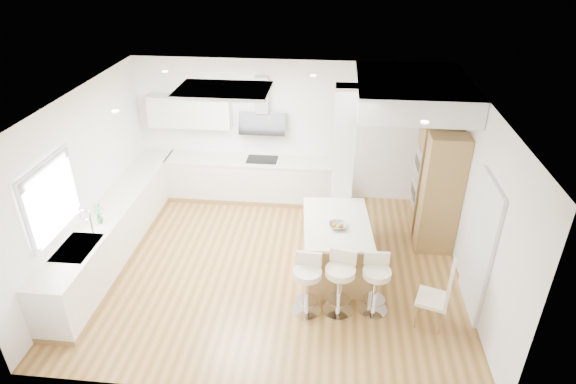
# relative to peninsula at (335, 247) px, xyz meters

# --- Properties ---
(ground) EXTENTS (6.00, 6.00, 0.00)m
(ground) POSITION_rel_peninsula_xyz_m (-0.99, -0.01, -0.47)
(ground) COLOR #AB7C3F
(ground) RESTS_ON ground
(ceiling) EXTENTS (6.00, 5.00, 0.02)m
(ceiling) POSITION_rel_peninsula_xyz_m (-0.99, -0.01, -0.47)
(ceiling) COLOR silver
(ceiling) RESTS_ON ground
(wall_back) EXTENTS (6.00, 0.04, 2.80)m
(wall_back) POSITION_rel_peninsula_xyz_m (-0.99, 2.49, 0.93)
(wall_back) COLOR white
(wall_back) RESTS_ON ground
(wall_left) EXTENTS (0.04, 5.00, 2.80)m
(wall_left) POSITION_rel_peninsula_xyz_m (-3.99, -0.01, 0.93)
(wall_left) COLOR white
(wall_left) RESTS_ON ground
(wall_right) EXTENTS (0.04, 5.00, 2.80)m
(wall_right) POSITION_rel_peninsula_xyz_m (2.01, -0.01, 0.93)
(wall_right) COLOR white
(wall_right) RESTS_ON ground
(skylight) EXTENTS (4.10, 2.10, 0.06)m
(skylight) POSITION_rel_peninsula_xyz_m (-1.78, 0.59, 2.30)
(skylight) COLOR white
(skylight) RESTS_ON ground
(window_left) EXTENTS (0.06, 1.28, 1.07)m
(window_left) POSITION_rel_peninsula_xyz_m (-3.95, -0.91, 1.22)
(window_left) COLOR white
(window_left) RESTS_ON ground
(doorway_right) EXTENTS (0.05, 1.00, 2.10)m
(doorway_right) POSITION_rel_peninsula_xyz_m (1.98, -0.61, 0.53)
(doorway_right) COLOR #4D443C
(doorway_right) RESTS_ON ground
(counter_left) EXTENTS (0.63, 4.50, 1.35)m
(counter_left) POSITION_rel_peninsula_xyz_m (-3.69, 0.22, -0.01)
(counter_left) COLOR #9D7A43
(counter_left) RESTS_ON ground
(counter_back) EXTENTS (3.62, 0.63, 2.50)m
(counter_back) POSITION_rel_peninsula_xyz_m (-1.91, 2.22, 0.23)
(counter_back) COLOR #9D7A43
(counter_back) RESTS_ON ground
(pillar) EXTENTS (0.35, 0.35, 2.80)m
(pillar) POSITION_rel_peninsula_xyz_m (0.06, 0.94, 0.93)
(pillar) COLOR white
(pillar) RESTS_ON ground
(soffit) EXTENTS (1.78, 2.20, 0.40)m
(soffit) POSITION_rel_peninsula_xyz_m (1.11, 1.39, 2.13)
(soffit) COLOR silver
(soffit) RESTS_ON ground
(oven_column) EXTENTS (0.63, 1.21, 2.10)m
(oven_column) POSITION_rel_peninsula_xyz_m (1.68, 1.22, 0.58)
(oven_column) COLOR #9D7A43
(oven_column) RESTS_ON ground
(peninsula) EXTENTS (1.13, 1.61, 1.00)m
(peninsula) POSITION_rel_peninsula_xyz_m (0.00, 0.00, 0.00)
(peninsula) COLOR #9D7A43
(peninsula) RESTS_ON ground
(bar_stool_a) EXTENTS (0.45, 0.45, 0.94)m
(bar_stool_a) POSITION_rel_peninsula_xyz_m (-0.38, -0.98, 0.06)
(bar_stool_a) COLOR silver
(bar_stool_a) RESTS_ON ground
(bar_stool_b) EXTENTS (0.52, 0.52, 0.98)m
(bar_stool_b) POSITION_rel_peninsula_xyz_m (0.08, -0.93, 0.08)
(bar_stool_b) COLOR silver
(bar_stool_b) RESTS_ON ground
(bar_stool_c) EXTENTS (0.44, 0.44, 0.93)m
(bar_stool_c) POSITION_rel_peninsula_xyz_m (0.58, -0.87, 0.05)
(bar_stool_c) COLOR silver
(bar_stool_c) RESTS_ON ground
(dining_chair) EXTENTS (0.52, 0.52, 1.07)m
(dining_chair) POSITION_rel_peninsula_xyz_m (1.44, -1.09, 0.10)
(dining_chair) COLOR beige
(dining_chair) RESTS_ON ground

